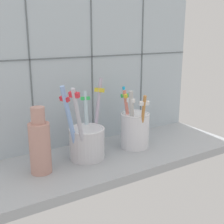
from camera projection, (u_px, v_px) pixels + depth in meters
counter_slab at (115, 157)px, 72.41cm from camera, size 64.00×22.00×2.00cm
tile_wall_back at (90, 65)px, 76.59cm from camera, size 64.00×2.20×45.00cm
toothbrush_cup_left at (87, 140)px, 68.49cm from camera, size 13.63×11.21×18.14cm
toothbrush_cup_right at (134, 128)px, 75.31cm from camera, size 7.42×10.25×15.17cm
ceramic_vase at (40, 144)px, 61.29cm from camera, size 4.42×4.42×14.22cm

